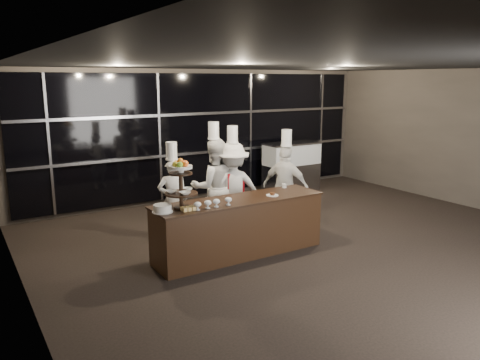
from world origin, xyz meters
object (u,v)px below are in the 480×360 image
buffet_counter (239,227)px  display_case (292,165)px  chef_d (286,186)px  display_stand (181,180)px  chef_a (173,198)px  chef_b (214,186)px  chef_c (233,188)px  layer_cake (162,208)px

buffet_counter → display_case: size_ratio=2.01×
chef_d → display_case: bearing=49.5°
display_stand → chef_a: (0.41, 1.24, -0.59)m
buffet_counter → chef_b: size_ratio=1.39×
display_case → chef_a: (-3.98, -1.74, 0.07)m
display_stand → chef_a: 1.43m
display_case → chef_d: (-1.89, -2.21, 0.12)m
buffet_counter → chef_c: chef_c is taller
chef_b → layer_cake: bearing=-141.8°
display_stand → layer_cake: size_ratio=2.48×
buffet_counter → chef_c: size_ratio=1.44×
buffet_counter → chef_c: bearing=64.7°
display_case → chef_b: size_ratio=0.69×
chef_c → chef_d: size_ratio=1.06×
buffet_counter → layer_cake: size_ratio=9.47×
chef_c → chef_d: chef_c is taller
chef_a → chef_b: (0.76, -0.12, 0.13)m
chef_a → chef_b: 0.78m
buffet_counter → chef_b: chef_b is taller
buffet_counter → display_stand: bearing=-180.0°
buffet_counter → chef_a: size_ratio=1.64×
buffet_counter → chef_c: 1.12m
chef_a → chef_d: 2.15m
chef_a → chef_c: 1.08m
buffet_counter → display_stand: 1.33m
display_stand → chef_c: (1.45, 0.95, -0.49)m
display_case → buffet_counter: bearing=-138.7°
chef_a → display_stand: bearing=-108.3°
buffet_counter → display_case: display_case is taller
layer_cake → display_case: display_case is taller
buffet_counter → chef_a: bearing=115.5°
display_stand → display_case: 5.35m
chef_a → chef_d: size_ratio=0.93×
layer_cake → display_stand: bearing=8.8°
chef_a → chef_c: bearing=-15.5°
display_stand → chef_a: size_ratio=0.43×
buffet_counter → chef_a: chef_a is taller
display_case → chef_c: (-2.94, -2.03, 0.16)m
display_case → chef_b: chef_b is taller
display_stand → display_case: size_ratio=0.53×
buffet_counter → chef_a: (-0.59, 1.24, 0.29)m
layer_cake → chef_a: bearing=60.4°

